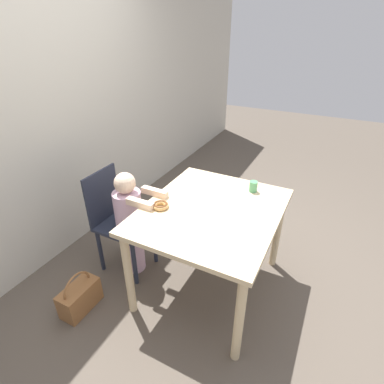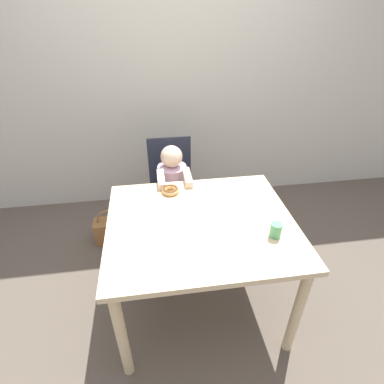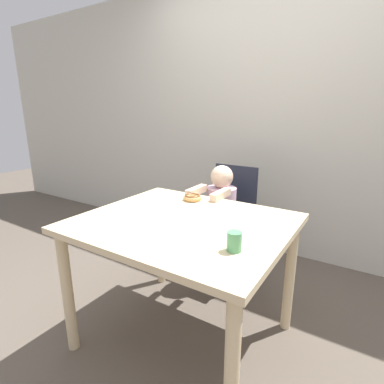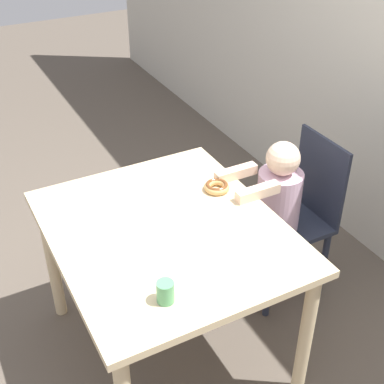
{
  "view_description": "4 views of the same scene",
  "coord_description": "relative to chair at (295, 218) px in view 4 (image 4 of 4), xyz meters",
  "views": [
    {
      "loc": [
        -1.68,
        -0.7,
        1.92
      ],
      "look_at": [
        -0.03,
        0.14,
        0.88
      ],
      "focal_mm": 28.0,
      "sensor_mm": 36.0,
      "label": 1
    },
    {
      "loc": [
        -0.25,
        -1.36,
        1.88
      ],
      "look_at": [
        -0.03,
        0.14,
        0.88
      ],
      "focal_mm": 28.0,
      "sensor_mm": 36.0,
      "label": 2
    },
    {
      "loc": [
        0.85,
        -1.26,
        1.34
      ],
      "look_at": [
        -0.03,
        0.14,
        0.88
      ],
      "focal_mm": 28.0,
      "sensor_mm": 36.0,
      "label": 3
    },
    {
      "loc": [
        1.65,
        -0.75,
        2.14
      ],
      "look_at": [
        -0.03,
        0.14,
        0.88
      ],
      "focal_mm": 50.0,
      "sensor_mm": 36.0,
      "label": 4
    }
  ],
  "objects": [
    {
      "name": "ground_plane",
      "position": [
        0.11,
        -0.8,
        -0.46
      ],
      "size": [
        12.0,
        12.0,
        0.0
      ],
      "primitive_type": "plane",
      "color": "brown"
    },
    {
      "name": "dining_table",
      "position": [
        0.11,
        -0.8,
        0.2
      ],
      "size": [
        1.11,
        0.95,
        0.76
      ],
      "color": "beige",
      "rests_on": "ground_plane"
    },
    {
      "name": "chair",
      "position": [
        0.0,
        0.0,
        0.0
      ],
      "size": [
        0.37,
        0.43,
        0.9
      ],
      "color": "#232838",
      "rests_on": "ground_plane"
    },
    {
      "name": "child_figure",
      "position": [
        0.0,
        -0.13,
        0.02
      ],
      "size": [
        0.24,
        0.43,
        0.94
      ],
      "color": "silver",
      "rests_on": "ground_plane"
    },
    {
      "name": "donut",
      "position": [
        -0.04,
        -0.46,
        0.32
      ],
      "size": [
        0.12,
        0.12,
        0.04
      ],
      "color": "tan",
      "rests_on": "dining_table"
    },
    {
      "name": "napkin",
      "position": [
        0.06,
        -0.76,
        0.3
      ],
      "size": [
        0.31,
        0.31,
        0.0
      ],
      "color": "white",
      "rests_on": "dining_table"
    },
    {
      "name": "handbag",
      "position": [
        -0.55,
        -0.02,
        -0.34
      ],
      "size": [
        0.31,
        0.16,
        0.34
      ],
      "color": "brown",
      "rests_on": "ground_plane"
    },
    {
      "name": "cup",
      "position": [
        0.5,
        -0.99,
        0.34
      ],
      "size": [
        0.06,
        0.06,
        0.09
      ],
      "color": "#519E66",
      "rests_on": "dining_table"
    }
  ]
}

